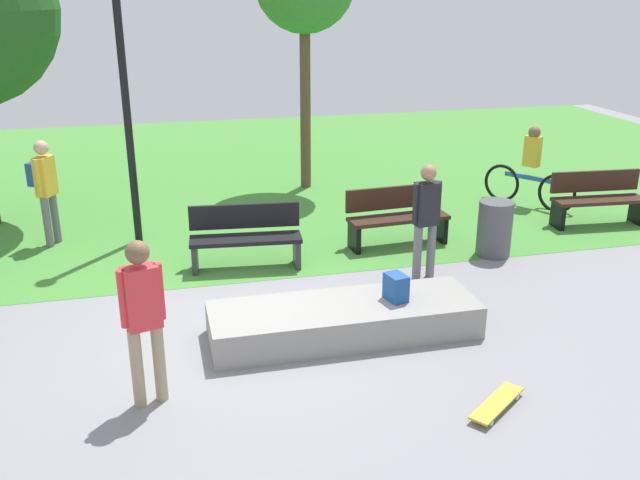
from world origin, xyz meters
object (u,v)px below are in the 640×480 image
concrete_ledge (344,320)px  park_bench_by_oak (397,215)px  park_bench_near_path (245,236)px  trash_bin (495,228)px  park_bench_near_lamppost (598,197)px  backpack_on_ledge (396,287)px  pedestrian_with_backpack (45,183)px  lamp_post (122,62)px  skater_watching (426,214)px  cyclist_on_bicycle (530,172)px  skater_performing_trick (143,311)px  skateboard_by_ledge (497,403)px

concrete_ledge → park_bench_by_oak: (1.63, 2.76, 0.28)m
park_bench_near_path → trash_bin: bearing=-6.4°
park_bench_by_oak → park_bench_near_lamppost: bearing=1.8°
backpack_on_ledge → pedestrian_with_backpack: pedestrian_with_backpack is taller
backpack_on_ledge → pedestrian_with_backpack: bearing=33.2°
lamp_post → skater_watching: bearing=-32.7°
park_bench_by_oak → park_bench_near_path: (-2.45, -0.38, 0.00)m
trash_bin → cyclist_on_bicycle: (1.82, 2.19, 0.21)m
trash_bin → concrete_ledge: bearing=-146.0°
skater_watching → concrete_ledge: bearing=-138.3°
backpack_on_ledge → lamp_post: (-2.98, 3.89, 2.26)m
backpack_on_ledge → park_bench_near_lamppost: (4.68, 2.89, -0.07)m
concrete_ledge → park_bench_by_oak: bearing=59.4°
skater_performing_trick → skater_watching: skater_performing_trick is taller
park_bench_near_path → lamp_post: 3.17m
skater_performing_trick → pedestrian_with_backpack: bearing=106.5°
backpack_on_ledge → skater_performing_trick: skater_performing_trick is taller
park_bench_near_path → cyclist_on_bicycle: 5.83m
skater_watching → park_bench_near_lamppost: size_ratio=1.00×
backpack_on_ledge → skateboard_by_ledge: 1.92m
skater_watching → skateboard_by_ledge: skater_watching is taller
skater_watching → lamp_post: bearing=147.3°
skater_performing_trick → park_bench_near_path: 3.61m
lamp_post → cyclist_on_bicycle: 7.42m
lamp_post → trash_bin: size_ratio=5.54×
skateboard_by_ledge → park_bench_near_path: size_ratio=0.46×
concrete_ledge → skateboard_by_ledge: bearing=-60.6°
park_bench_by_oak → cyclist_on_bicycle: 3.40m
park_bench_near_lamppost → park_bench_near_path: bearing=-175.4°
pedestrian_with_backpack → cyclist_on_bicycle: bearing=0.7°
skateboard_by_ledge → lamp_post: size_ratio=0.16×
backpack_on_ledge → park_bench_near_path: 2.80m
concrete_ledge → skater_watching: (1.54, 1.37, 0.75)m
skateboard_by_ledge → backpack_on_ledge: bearing=102.7°
skater_watching → trash_bin: skater_watching is taller
backpack_on_ledge → trash_bin: trash_bin is taller
concrete_ledge → pedestrian_with_backpack: size_ratio=1.87×
backpack_on_ledge → cyclist_on_bicycle: bearing=-58.1°
concrete_ledge → park_bench_near_path: park_bench_near_path is taller
skater_watching → cyclist_on_bicycle: 4.25m
park_bench_by_oak → pedestrian_with_backpack: pedestrian_with_backpack is taller
skater_watching → pedestrian_with_backpack: 5.88m
park_bench_near_path → trash_bin: 3.75m
backpack_on_ledge → cyclist_on_bicycle: 5.85m
trash_bin → cyclist_on_bicycle: 2.85m
skater_performing_trick → park_bench_near_lamppost: skater_performing_trick is taller
backpack_on_ledge → lamp_post: 5.40m
concrete_ledge → skater_watching: bearing=41.7°
pedestrian_with_backpack → skater_performing_trick: bearing=-73.5°
concrete_ledge → skateboard_by_ledge: size_ratio=4.13×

